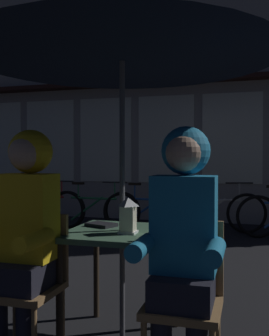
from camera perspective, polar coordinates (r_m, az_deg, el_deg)
The scene contains 13 objects.
cafe_table at distance 2.70m, azimuth -1.78°, elevation -11.10°, with size 0.72×0.72×0.74m.
patio_umbrella at distance 2.77m, azimuth -1.80°, elevation 18.96°, with size 2.10×2.10×2.31m.
lantern at distance 2.56m, azimuth -0.93°, elevation -6.74°, with size 0.11×0.11×0.23m.
chair_left at distance 2.61m, azimuth -14.87°, elevation -15.00°, with size 0.40×0.40×0.87m.
chair_right at distance 2.29m, azimuth 7.27°, elevation -17.31°, with size 0.40×0.40×0.87m.
person_left_hooded at distance 2.48m, azimuth -15.60°, elevation -7.38°, with size 0.45×0.56×1.40m.
person_right_hooded at distance 2.14m, azimuth 7.07°, elevation -8.72°, with size 0.45×0.56×1.40m.
shopfront_building at distance 8.27m, azimuth 5.00°, elevation 14.40°, with size 10.00×0.93×6.20m.
bicycle_nearest at distance 7.26m, azimuth -13.20°, elevation -5.58°, with size 1.68×0.08×0.84m.
bicycle_second at distance 6.80m, azimuth -5.97°, elevation -6.02°, with size 1.68×0.11×0.84m.
bicycle_third at distance 6.58m, azimuth 2.34°, elevation -6.27°, with size 1.68×0.19×0.84m.
bicycle_fourth at distance 6.60m, azimuth 11.52°, elevation -6.26°, with size 1.64×0.45×0.84m.
book at distance 2.84m, azimuth -4.81°, elevation -8.15°, with size 0.20×0.14×0.02m, color black.
Camera 1 is at (0.81, -2.51, 1.22)m, focal length 42.25 mm.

